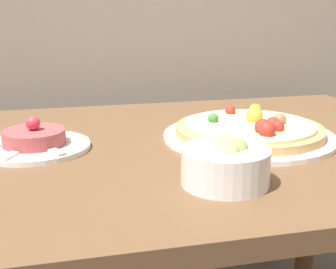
{
  "coord_description": "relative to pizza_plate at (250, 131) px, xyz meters",
  "views": [
    {
      "loc": [
        -0.26,
        -0.47,
        1.03
      ],
      "look_at": [
        -0.06,
        0.34,
        0.79
      ],
      "focal_mm": 50.0,
      "sensor_mm": 36.0,
      "label": 1
    }
  ],
  "objects": [
    {
      "name": "dining_table",
      "position": [
        -0.13,
        -0.0,
        -0.13
      ],
      "size": [
        1.11,
        0.81,
        0.75
      ],
      "color": "brown",
      "rests_on": "ground_plane"
    },
    {
      "name": "tartare_plate",
      "position": [
        -0.44,
        0.03,
        -0.0
      ],
      "size": [
        0.22,
        0.22,
        0.07
      ],
      "color": "white",
      "rests_on": "dining_table"
    },
    {
      "name": "pizza_plate",
      "position": [
        0.0,
        0.0,
        0.0
      ],
      "size": [
        0.36,
        0.36,
        0.06
      ],
      "color": "white",
      "rests_on": "dining_table"
    },
    {
      "name": "small_bowl",
      "position": [
        -0.14,
        -0.23,
        0.02
      ],
      "size": [
        0.14,
        0.14,
        0.07
      ],
      "color": "white",
      "rests_on": "dining_table"
    }
  ]
}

